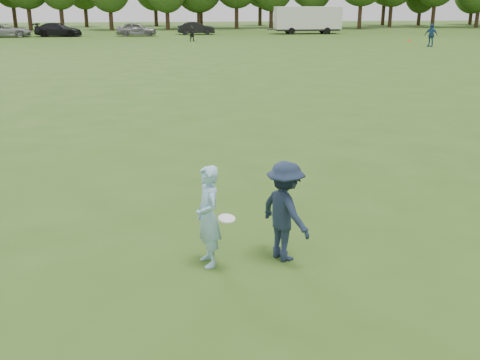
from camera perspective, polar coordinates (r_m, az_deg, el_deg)
The scene contains 12 objects.
ground at distance 9.53m, azimuth -1.03°, elevation -8.09°, with size 200.00×200.00×0.00m, color #304F16.
thrower at distance 9.07m, azimuth -3.27°, elevation -3.70°, with size 0.61×0.40×1.68m, color #91C4E1.
defender at distance 9.27m, azimuth 4.60°, elevation -3.19°, with size 1.09×0.63×1.69m, color #1B273C.
player_far_b at distance 54.89m, azimuth 18.83°, elevation 13.75°, with size 1.18×0.49×2.01m, color navy.
player_far_d at distance 59.00m, azimuth -4.89°, elevation 14.64°, with size 1.47×0.47×1.59m, color black.
car_c at distance 70.11m, azimuth -22.55°, elevation 13.84°, with size 2.36×5.13×1.42m, color #9B9C9F.
car_d at distance 69.21m, azimuth -17.98°, elevation 14.32°, with size 2.12×5.22×1.51m, color black.
car_e at distance 67.96m, azimuth -10.48°, elevation 14.83°, with size 1.83×4.54×1.55m, color slate.
car_f at distance 70.00m, azimuth -4.49°, elevation 15.12°, with size 1.56×4.47×1.47m, color black.
field_cone at distance 60.29m, azimuth 16.85°, elevation 13.42°, with size 0.28×0.28×0.30m, color #FF440D.
disc_in_play at distance 8.80m, azimuth -1.36°, elevation -3.95°, with size 0.28×0.28×0.09m.
cargo_trailer at distance 71.68m, azimuth 6.88°, elevation 15.95°, with size 9.00×2.75×3.20m.
Camera 1 is at (-0.80, -8.52, 4.19)m, focal length 42.00 mm.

